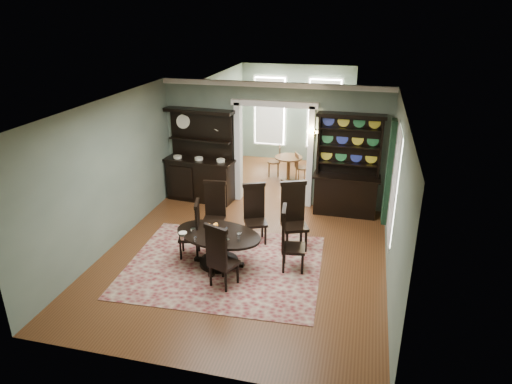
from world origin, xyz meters
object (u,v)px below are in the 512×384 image
Objects in this scene: dining_table at (218,243)px; welsh_dresser at (347,179)px; sideboard at (201,169)px; parlor_table at (288,165)px.

welsh_dresser reaches higher than dining_table.
sideboard is (-1.44, 2.98, 0.34)m from dining_table.
sideboard reaches higher than dining_table.
welsh_dresser is (3.63, 0.01, 0.06)m from sideboard.
welsh_dresser reaches higher than parlor_table.
sideboard is 3.63m from welsh_dresser.
dining_table is at bearing -95.87° from parlor_table.
parlor_table is (1.93, 1.81, -0.34)m from sideboard.
dining_table is at bearing -59.04° from sideboard.
sideboard is at bearing -136.80° from parlor_table.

